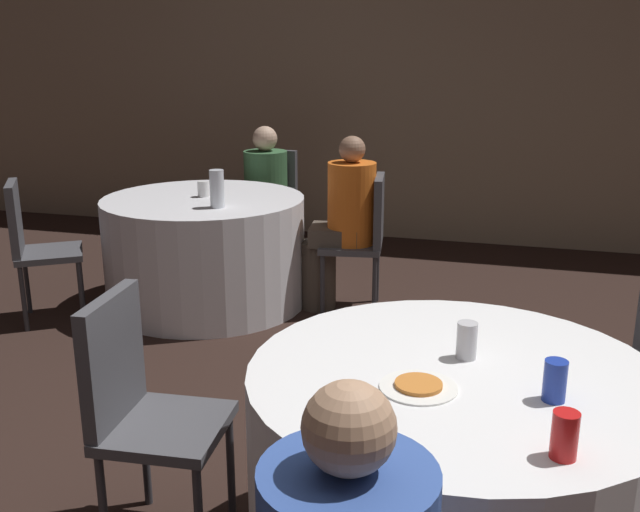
{
  "coord_description": "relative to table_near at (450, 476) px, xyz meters",
  "views": [
    {
      "loc": [
        0.16,
        -2.0,
        1.71
      ],
      "look_at": [
        -0.62,
        0.85,
        0.84
      ],
      "focal_mm": 40.0,
      "sensor_mm": 36.0,
      "label": 1
    }
  ],
  "objects": [
    {
      "name": "wall_back",
      "position": [
        -0.03,
        4.39,
        1.03
      ],
      "size": [
        16.0,
        0.06,
        2.8
      ],
      "color": "gray",
      "rests_on": "ground_plane"
    },
    {
      "name": "table_near",
      "position": [
        0.0,
        0.0,
        0.0
      ],
      "size": [
        1.31,
        1.31,
        0.74
      ],
      "color": "white",
      "rests_on": "ground_plane"
    },
    {
      "name": "table_far",
      "position": [
        -1.87,
        2.26,
        0.0
      ],
      "size": [
        1.36,
        1.36,
        0.74
      ],
      "color": "silver",
      "rests_on": "ground_plane"
    },
    {
      "name": "chair_near_west",
      "position": [
        -1.06,
        -0.09,
        0.18
      ],
      "size": [
        0.43,
        0.43,
        0.91
      ],
      "rotation": [
        0.0,
        0.0,
        -1.49
      ],
      "color": "#47474C",
      "rests_on": "ground_plane"
    },
    {
      "name": "chair_far_southwest",
      "position": [
        -2.78,
        1.65,
        0.18
      ],
      "size": [
        0.55,
        0.55,
        0.91
      ],
      "rotation": [
        0.0,
        0.0,
        -0.98
      ],
      "color": "#47474C",
      "rests_on": "ground_plane"
    },
    {
      "name": "chair_far_east",
      "position": [
        -0.79,
        2.41,
        0.18
      ],
      "size": [
        0.46,
        0.45,
        0.91
      ],
      "rotation": [
        0.0,
        0.0,
        -4.57
      ],
      "color": "#47474C",
      "rests_on": "ground_plane"
    },
    {
      "name": "chair_far_north",
      "position": [
        -1.78,
        3.35,
        0.18
      ],
      "size": [
        0.43,
        0.44,
        0.91
      ],
      "rotation": [
        0.0,
        0.0,
        -3.23
      ],
      "color": "#47474C",
      "rests_on": "ground_plane"
    },
    {
      "name": "person_orange_shirt",
      "position": [
        -0.96,
        2.39,
        0.21
      ],
      "size": [
        0.5,
        0.34,
        1.17
      ],
      "rotation": [
        0.0,
        0.0,
        -4.57
      ],
      "color": "#4C4238",
      "rests_on": "ground_plane"
    },
    {
      "name": "person_green_jacket",
      "position": [
        -1.79,
        3.18,
        0.2
      ],
      "size": [
        0.36,
        0.51,
        1.12
      ],
      "rotation": [
        0.0,
        0.0,
        -3.23
      ],
      "color": "#4C4238",
      "rests_on": "ground_plane"
    },
    {
      "name": "pizza_plate_near",
      "position": [
        -0.1,
        -0.14,
        0.38
      ],
      "size": [
        0.23,
        0.23,
        0.02
      ],
      "color": "white",
      "rests_on": "table_near"
    },
    {
      "name": "soda_can_red",
      "position": [
        0.29,
        -0.42,
        0.43
      ],
      "size": [
        0.07,
        0.07,
        0.12
      ],
      "color": "red",
      "rests_on": "table_near"
    },
    {
      "name": "soda_can_blue",
      "position": [
        0.28,
        -0.12,
        0.43
      ],
      "size": [
        0.07,
        0.07,
        0.12
      ],
      "color": "#1E38A5",
      "rests_on": "table_near"
    },
    {
      "name": "soda_can_silver",
      "position": [
        0.02,
        0.11,
        0.43
      ],
      "size": [
        0.07,
        0.07,
        0.12
      ],
      "color": "silver",
      "rests_on": "table_near"
    },
    {
      "name": "bottle_far",
      "position": [
        -1.66,
        2.0,
        0.49
      ],
      "size": [
        0.09,
        0.09,
        0.24
      ],
      "color": "silver",
      "rests_on": "table_far"
    },
    {
      "name": "cup_far",
      "position": [
        -1.88,
        2.29,
        0.42
      ],
      "size": [
        0.08,
        0.08,
        0.11
      ],
      "color": "white",
      "rests_on": "table_far"
    }
  ]
}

